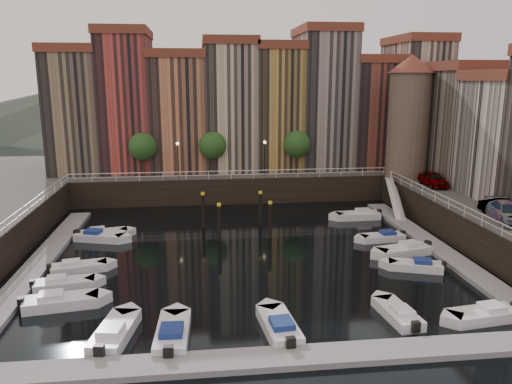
{
  "coord_description": "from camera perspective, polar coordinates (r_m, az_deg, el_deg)",
  "views": [
    {
      "loc": [
        -3.75,
        -39.73,
        14.2
      ],
      "look_at": [
        1.42,
        4.0,
        4.16
      ],
      "focal_mm": 35.0,
      "sensor_mm": 36.0,
      "label": 1
    }
  ],
  "objects": [
    {
      "name": "boat_near_1",
      "position": [
        29.11,
        -9.51,
        -15.69
      ],
      "size": [
        1.98,
        4.92,
        1.12
      ],
      "rotation": [
        0.0,
        0.0,
        1.52
      ],
      "color": "white",
      "rests_on": "ground"
    },
    {
      "name": "promenade_trees",
      "position": [
        58.48,
        -4.33,
        5.33
      ],
      "size": [
        21.2,
        3.2,
        5.2
      ],
      "color": "black",
      "rests_on": "quay_far"
    },
    {
      "name": "corner_tower",
      "position": [
        59.33,
        17.06,
        8.42
      ],
      "size": [
        5.2,
        5.2,
        13.8
      ],
      "color": "#6B5B4C",
      "rests_on": "quay_right"
    },
    {
      "name": "boat_right_0",
      "position": [
        33.76,
        24.68,
        -12.62
      ],
      "size": [
        4.63,
        2.18,
        1.04
      ],
      "rotation": [
        0.0,
        0.0,
        3.27
      ],
      "color": "white",
      "rests_on": "ground"
    },
    {
      "name": "dock_right",
      "position": [
        45.77,
        19.59,
        -5.77
      ],
      "size": [
        2.0,
        28.0,
        0.35
      ],
      "primitive_type": "cube",
      "color": "gray",
      "rests_on": "ground"
    },
    {
      "name": "car_b",
      "position": [
        45.83,
        26.44,
        -1.8
      ],
      "size": [
        2.59,
        4.34,
        1.35
      ],
      "primitive_type": "imported",
      "rotation": [
        0.0,
        0.0,
        0.31
      ],
      "color": "gray",
      "rests_on": "quay_right"
    },
    {
      "name": "dock_near",
      "position": [
        26.97,
        2.36,
        -18.5
      ],
      "size": [
        30.0,
        2.0,
        0.35
      ],
      "primitive_type": "cube",
      "color": "gray",
      "rests_on": "ground"
    },
    {
      "name": "boat_left_1",
      "position": [
        37.54,
        -21.17,
        -9.76
      ],
      "size": [
        4.31,
        2.09,
        0.97
      ],
      "rotation": [
        0.0,
        0.0,
        0.15
      ],
      "color": "white",
      "rests_on": "ground"
    },
    {
      "name": "boat_near_2",
      "position": [
        29.5,
        2.7,
        -15.13
      ],
      "size": [
        2.19,
        4.88,
        1.1
      ],
      "rotation": [
        0.0,
        0.0,
        1.67
      ],
      "color": "white",
      "rests_on": "ground"
    },
    {
      "name": "boat_near_0",
      "position": [
        29.9,
        -15.9,
        -15.23
      ],
      "size": [
        2.52,
        4.97,
        1.11
      ],
      "rotation": [
        0.0,
        0.0,
        1.4
      ],
      "color": "white",
      "rests_on": "ground"
    },
    {
      "name": "gangway",
      "position": [
        55.3,
        15.6,
        -0.47
      ],
      "size": [
        2.78,
        8.32,
        3.73
      ],
      "color": "white",
      "rests_on": "ground"
    },
    {
      "name": "quay_far",
      "position": [
        67.05,
        -3.41,
        1.91
      ],
      "size": [
        80.0,
        20.0,
        3.0
      ],
      "primitive_type": "cube",
      "color": "black",
      "rests_on": "ground"
    },
    {
      "name": "far_terrace",
      "position": [
        63.7,
        -0.37,
        9.93
      ],
      "size": [
        48.7,
        10.3,
        17.5
      ],
      "color": "#7E6C50",
      "rests_on": "quay_far"
    },
    {
      "name": "boat_left_2",
      "position": [
        40.23,
        -19.7,
        -8.11
      ],
      "size": [
        4.37,
        2.36,
        0.98
      ],
      "rotation": [
        0.0,
        0.0,
        0.21
      ],
      "color": "white",
      "rests_on": "ground"
    },
    {
      "name": "boat_left_0",
      "position": [
        34.72,
        -21.53,
        -11.58
      ],
      "size": [
        4.91,
        2.4,
        1.1
      ],
      "rotation": [
        0.0,
        0.0,
        0.15
      ],
      "color": "white",
      "rests_on": "ground"
    },
    {
      "name": "boat_right_4",
      "position": [
        52.75,
        11.65,
        -2.62
      ],
      "size": [
        4.79,
        1.85,
        1.09
      ],
      "rotation": [
        0.0,
        0.0,
        3.17
      ],
      "color": "white",
      "rests_on": "ground"
    },
    {
      "name": "street_lamps",
      "position": [
        57.6,
        -3.94,
        4.53
      ],
      "size": [
        10.36,
        0.36,
        4.18
      ],
      "color": "black",
      "rests_on": "quay_far"
    },
    {
      "name": "car_a",
      "position": [
        55.67,
        19.59,
        1.3
      ],
      "size": [
        1.95,
        4.58,
        1.55
      ],
      "primitive_type": "imported",
      "rotation": [
        0.0,
        0.0,
        -0.03
      ],
      "color": "gray",
      "rests_on": "quay_right"
    },
    {
      "name": "boat_left_3",
      "position": [
        47.03,
        -17.53,
        -4.89
      ],
      "size": [
        4.75,
        2.87,
        1.06
      ],
      "rotation": [
        0.0,
        0.0,
        -0.29
      ],
      "color": "white",
      "rests_on": "ground"
    },
    {
      "name": "ground",
      "position": [
        42.36,
        -1.28,
        -6.74
      ],
      "size": [
        200.0,
        200.0,
        0.0
      ],
      "primitive_type": "plane",
      "color": "black",
      "rests_on": "ground"
    },
    {
      "name": "boat_left_4",
      "position": [
        47.85,
        -17.12,
        -4.57
      ],
      "size": [
        4.54,
        2.41,
        1.02
      ],
      "rotation": [
        0.0,
        0.0,
        0.2
      ],
      "color": "white",
      "rests_on": "ground"
    },
    {
      "name": "dock_left",
      "position": [
        43.03,
        -23.34,
        -7.27
      ],
      "size": [
        2.0,
        28.0,
        0.35
      ],
      "primitive_type": "cube",
      "color": "gray",
      "rests_on": "ground"
    },
    {
      "name": "mooring_pilings",
      "position": [
        46.77,
        -2.06,
        -2.73
      ],
      "size": [
        6.33,
        4.88,
        3.78
      ],
      "color": "black",
      "rests_on": "ground"
    },
    {
      "name": "railings",
      "position": [
        45.97,
        -1.88,
        -0.25
      ],
      "size": [
        36.08,
        34.04,
        0.52
      ],
      "color": "white",
      "rests_on": "ground"
    },
    {
      "name": "boat_right_1",
      "position": [
        40.14,
        17.89,
        -8.03
      ],
      "size": [
        4.27,
        2.72,
        0.96
      ],
      "rotation": [
        0.0,
        0.0,
        2.81
      ],
      "color": "white",
      "rests_on": "ground"
    },
    {
      "name": "boat_near_3",
      "position": [
        32.16,
        15.94,
        -13.23
      ],
      "size": [
        1.98,
        4.36,
        0.98
      ],
      "rotation": [
        0.0,
        0.0,
        1.68
      ],
      "color": "white",
      "rests_on": "ground"
    },
    {
      "name": "mountains",
      "position": [
        149.96,
        -4.72,
        10.41
      ],
      "size": [
        145.0,
        100.0,
        18.0
      ],
      "color": "#2D382D",
      "rests_on": "ground"
    },
    {
      "name": "boat_right_3",
      "position": [
        46.27,
        14.32,
        -5.02
      ],
      "size": [
        4.22,
        1.89,
        0.95
      ],
      "rotation": [
        0.0,
        0.0,
        3.24
      ],
      "color": "white",
      "rests_on": "ground"
    },
    {
      "name": "car_c",
      "position": [
        44.33,
        26.83,
        -2.19
      ],
      "size": [
        3.14,
        5.55,
        1.52
      ],
      "primitive_type": "imported",
      "rotation": [
        0.0,
        0.0,
        -0.2
      ],
      "color": "gray",
      "rests_on": "quay_right"
    },
    {
      "name": "boat_right_2",
      "position": [
        43.14,
        16.64,
        -6.4
      ],
      "size": [
        4.99,
        2.74,
        1.12
      ],
      "rotation": [
        0.0,
        0.0,
        3.37
      ],
      "color": "white",
      "rests_on": "ground"
    }
  ]
}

